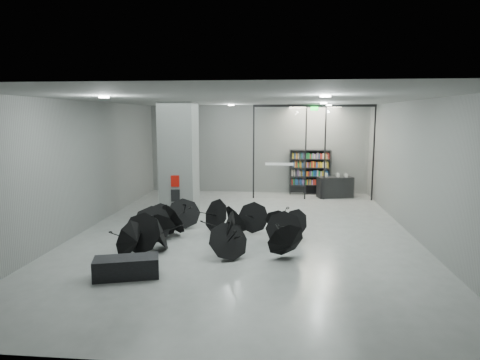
# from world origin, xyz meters

# --- Properties ---
(room) EXTENTS (14.00, 14.02, 4.01)m
(room) POSITION_xyz_m (0.00, 0.00, 2.84)
(room) COLOR gray
(room) RESTS_ON ground
(column) EXTENTS (1.20, 1.20, 4.00)m
(column) POSITION_xyz_m (-2.50, 2.00, 2.00)
(column) COLOR slate
(column) RESTS_ON ground
(fire_cabinet) EXTENTS (0.28, 0.04, 0.38)m
(fire_cabinet) POSITION_xyz_m (-2.50, 1.38, 1.35)
(fire_cabinet) COLOR #A50A07
(fire_cabinet) RESTS_ON column
(info_panel) EXTENTS (0.30, 0.03, 0.42)m
(info_panel) POSITION_xyz_m (-2.50, 1.38, 0.85)
(info_panel) COLOR black
(info_panel) RESTS_ON column
(exit_sign) EXTENTS (0.30, 0.06, 0.15)m
(exit_sign) POSITION_xyz_m (2.40, 5.30, 3.82)
(exit_sign) COLOR #0CE533
(exit_sign) RESTS_ON room
(glass_partition) EXTENTS (5.06, 0.08, 4.00)m
(glass_partition) POSITION_xyz_m (2.39, 5.50, 2.18)
(glass_partition) COLOR silver
(glass_partition) RESTS_ON ground
(bench) EXTENTS (1.52, 0.98, 0.45)m
(bench) POSITION_xyz_m (-2.31, -3.83, 0.23)
(bench) COLOR black
(bench) RESTS_ON ground
(bookshelf) EXTENTS (1.85, 0.47, 2.02)m
(bookshelf) POSITION_xyz_m (2.39, 6.75, 1.01)
(bookshelf) COLOR black
(bookshelf) RESTS_ON ground
(shop_counter) EXTENTS (1.60, 0.92, 0.90)m
(shop_counter) POSITION_xyz_m (3.44, 6.01, 0.45)
(shop_counter) COLOR black
(shop_counter) RESTS_ON ground
(umbrella_cluster) EXTENTS (5.52, 4.49, 1.32)m
(umbrella_cluster) POSITION_xyz_m (-0.93, -1.05, 0.31)
(umbrella_cluster) COLOR black
(umbrella_cluster) RESTS_ON ground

